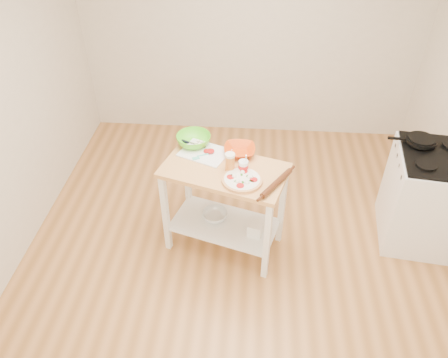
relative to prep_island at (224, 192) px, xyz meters
The scene contains 15 objects.
room_shell 0.74m from the prep_island, 48.67° to the right, with size 4.04×4.54×2.74m.
prep_island is the anchor object (origin of this frame).
gas_stove 1.85m from the prep_island, ahead, with size 0.71×0.81×1.11m.
skillet 1.79m from the prep_island, 14.77° to the left, with size 0.42×0.26×0.03m.
pizza 0.35m from the prep_island, 44.43° to the right, with size 0.33×0.33×0.05m.
cutting_board 0.39m from the prep_island, 131.96° to the left, with size 0.48×0.43×0.04m.
spatula 0.38m from the prep_island, 149.05° to the left, with size 0.14×0.10×0.01m.
knife 0.56m from the prep_island, 135.94° to the left, with size 0.26×0.12×0.01m.
orange_bowl 0.39m from the prep_island, 63.03° to the left, with size 0.27×0.27×0.07m, color #D5460E.
green_bowl 0.55m from the prep_island, 131.83° to the left, with size 0.31×0.31×0.10m, color #59D424.
beer_pint 0.35m from the prep_island, 22.66° to the right, with size 0.08×0.08×0.17m.
yogurt_tub 0.35m from the prep_island, ahead, with size 0.08×0.08×0.18m.
rolling_pin 0.55m from the prep_island, 23.74° to the right, with size 0.05×0.05×0.41m, color #4F2612.
shelf_glass_bowl 0.36m from the prep_island, 145.99° to the left, with size 0.24×0.24×0.07m, color silver.
shelf_bin 0.44m from the prep_island, 21.17° to the right, with size 0.12×0.12×0.12m, color white.
Camera 1 is at (0.08, -2.72, 3.11)m, focal length 35.00 mm.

